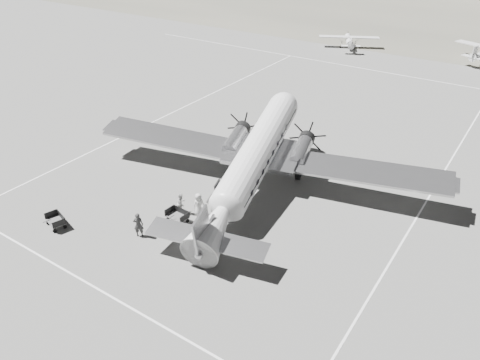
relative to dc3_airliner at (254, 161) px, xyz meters
name	(u,v)px	position (x,y,z in m)	size (l,w,h in m)	color
ground	(251,201)	(0.59, -1.26, -2.99)	(260.00, 260.00, 0.00)	slate
taxi_line_near	(127,306)	(0.59, -15.26, -2.98)	(60.00, 0.15, 0.01)	white
taxi_line_right	(395,253)	(12.59, -1.26, -2.98)	(0.15, 80.00, 0.01)	white
taxi_line_left	(167,115)	(-17.41, 8.74, -2.98)	(0.15, 60.00, 0.01)	white
taxi_line_horizon	(401,75)	(0.59, 38.74, -2.98)	(90.00, 0.15, 0.01)	white
grass_infield	(475,13)	(0.59, 93.74, -2.99)	(260.00, 90.00, 0.01)	#696659
dc3_airliner	(254,161)	(0.00, 0.00, 0.00)	(31.38, 21.77, 5.98)	#B1B1B3
light_plane_left	(349,42)	(-11.53, 48.54, -1.94)	(10.13, 8.22, 2.10)	silver
baggage_cart_near	(177,216)	(-2.55, -6.81, -2.49)	(1.75, 1.24, 0.99)	#505050
baggage_cart_far	(56,221)	(-9.77, -12.38, -2.50)	(1.72, 1.22, 0.97)	#505050
ground_crew	(138,225)	(-3.71, -9.72, -2.00)	(0.72, 0.47, 1.97)	#2C2C2C
ramp_agent	(181,203)	(-3.05, -5.69, -2.11)	(0.85, 0.66, 1.75)	#B5B5B2
passenger	(199,205)	(-1.75, -5.16, -2.03)	(0.94, 0.61, 1.92)	#B5B5B3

